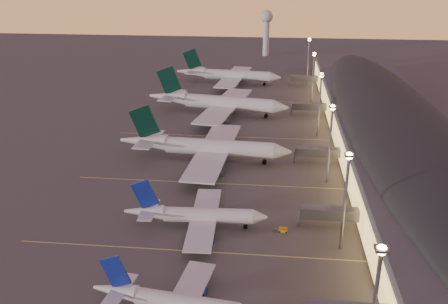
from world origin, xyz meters
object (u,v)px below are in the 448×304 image
radar_tower (267,25)px  airliner_wide_near (204,147)px  airliner_narrow_south (172,302)px  airliner_wide_far (228,75)px  airliner_wide_mid (217,102)px  airliner_narrow_north (196,215)px  baggage_tug_c (281,230)px

radar_tower → airliner_wide_near: bearing=-94.4°
airliner_narrow_south → radar_tower: (10.63, 288.59, 18.69)m
airliner_wide_near → airliner_wide_far: airliner_wide_near is taller
airliner_wide_far → radar_tower: (18.99, 89.69, 16.87)m
airliner_wide_near → airliner_wide_mid: airliner_wide_mid is taller
airliner_narrow_south → airliner_wide_near: airliner_wide_near is taller
airliner_narrow_north → airliner_wide_far: size_ratio=0.63×
airliner_narrow_south → airliner_narrow_north: 35.48m
airliner_wide_near → airliner_wide_mid: (-2.25, 56.70, 0.38)m
airliner_narrow_north → airliner_wide_mid: size_ratio=0.58×
airliner_wide_far → airliner_wide_near: bearing=-81.6°
airliner_wide_mid → airliner_wide_far: 59.75m
airliner_narrow_south → radar_tower: size_ratio=1.06×
airliner_wide_mid → airliner_wide_far: size_ratio=1.09×
airliner_wide_far → radar_tower: size_ratio=1.87×
airliner_narrow_south → airliner_wide_far: (-8.36, 198.90, 1.82)m
airliner_wide_near → airliner_wide_far: (-3.04, 116.44, -0.10)m
airliner_wide_mid → baggage_tug_c: bearing=-64.3°
airliner_narrow_south → airliner_narrow_north: size_ratio=0.90×
radar_tower → airliner_narrow_south: bearing=-92.1°
airliner_wide_far → airliner_narrow_south: bearing=-80.7°
airliner_wide_mid → baggage_tug_c: airliner_wide_mid is taller
radar_tower → baggage_tug_c: radar_tower is taller
airliner_narrow_south → airliner_narrow_north: (-0.91, 35.47, 0.38)m
airliner_narrow_north → airliner_wide_mid: bearing=91.4°
airliner_narrow_south → airliner_wide_far: size_ratio=0.57×
airliner_wide_far → baggage_tug_c: bearing=-72.6°
airliner_narrow_north → airliner_wide_mid: 103.92m
airliner_narrow_south → airliner_wide_near: 82.66m
airliner_narrow_north → radar_tower: 254.05m
airliner_wide_mid → baggage_tug_c: size_ratio=18.52×
airliner_wide_far → airliner_wide_mid: bearing=-82.3°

